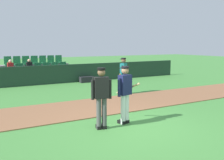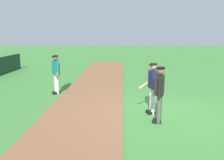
% 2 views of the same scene
% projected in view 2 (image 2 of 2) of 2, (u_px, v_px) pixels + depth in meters
% --- Properties ---
extents(ground_plane, '(80.00, 80.00, 0.00)m').
position_uv_depth(ground_plane, '(162.00, 114.00, 8.23)').
color(ground_plane, '#42843A').
extents(infield_dirt_path, '(28.00, 2.75, 0.03)m').
position_uv_depth(infield_dirt_path, '(84.00, 113.00, 8.35)').
color(infield_dirt_path, brown).
rests_on(infield_dirt_path, ground).
extents(batter_navy_jersey, '(0.74, 0.71, 1.76)m').
position_uv_depth(batter_navy_jersey, '(153.00, 86.00, 8.13)').
color(batter_navy_jersey, white).
rests_on(batter_navy_jersey, ground).
extents(umpire_home_plate, '(0.58, 0.37, 1.76)m').
position_uv_depth(umpire_home_plate, '(159.00, 92.00, 7.28)').
color(umpire_home_plate, '#4C4C4C').
rests_on(umpire_home_plate, ground).
extents(runner_teal_jersey, '(0.61, 0.46, 1.76)m').
position_uv_depth(runner_teal_jersey, '(56.00, 73.00, 10.73)').
color(runner_teal_jersey, white).
rests_on(runner_teal_jersey, ground).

